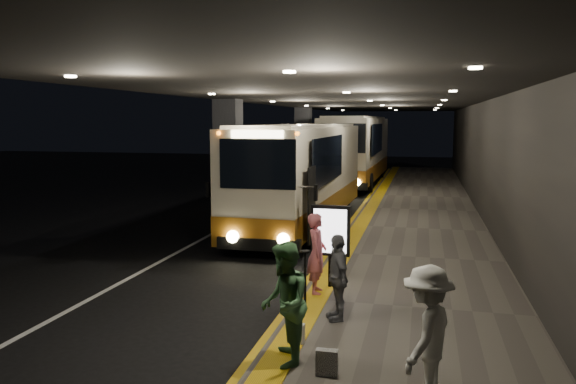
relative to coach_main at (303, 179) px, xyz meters
The scene contains 18 objects.
ground 5.61m from the coach_main, 98.27° to the right, with size 90.00×90.00×0.00m, color black.
lane_line_white 3.07m from the coach_main, behind, with size 0.12×50.00×0.01m, color silver.
kerb_stripe_yellow 2.31m from the coach_main, 10.74° to the right, with size 0.18×50.00×0.01m, color gold.
sidewalk 4.30m from the coach_main, ahead, with size 4.50×50.00×0.15m, color #514C44.
tactile_strip 2.59m from the coach_main, ahead, with size 0.50×50.00×0.01m, color gold.
terminal_wall 6.38m from the coach_main, ahead, with size 0.10×50.00×6.00m, color black.
support_columns 2.67m from the coach_main, 150.21° to the right, with size 0.80×24.80×4.40m.
canopy 3.42m from the coach_main, ahead, with size 9.00×50.00×0.40m, color black.
coach_main is the anchor object (origin of this frame).
coach_second 13.66m from the coach_main, 88.70° to the left, with size 2.77×12.17×3.81m.
passenger_boarding 8.31m from the coach_main, 75.81° to the right, with size 0.61×0.40×1.67m, color #C05962.
passenger_waiting_green 11.71m from the coach_main, 79.15° to the right, with size 0.88×0.54×1.81m, color #3D6E40.
passenger_waiting_white 12.85m from the coach_main, 70.82° to the right, with size 1.14×0.53×1.76m, color silver.
passenger_waiting_grey 9.87m from the coach_main, 74.21° to the right, with size 0.91×0.47×1.56m, color #4D4D52.
bag_polka 12.15m from the coach_main, 76.22° to the right, with size 0.31×0.13×0.37m, color black.
bag_plain 11.02m from the coach_main, 78.37° to the right, with size 0.26×0.15×0.32m, color silver.
info_sign 7.88m from the coach_main, 73.56° to the right, with size 0.84×0.15×1.77m.
stanchion_post 9.22m from the coach_main, 77.52° to the right, with size 0.05×0.05×1.09m, color black.
Camera 1 is at (4.88, -13.83, 3.70)m, focal length 35.00 mm.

